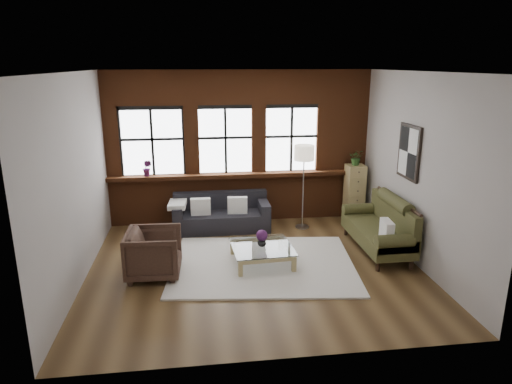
{
  "coord_description": "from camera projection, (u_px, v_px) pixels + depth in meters",
  "views": [
    {
      "loc": [
        -0.9,
        -7.01,
        3.33
      ],
      "look_at": [
        0.1,
        0.6,
        1.15
      ],
      "focal_mm": 32.0,
      "sensor_mm": 36.0,
      "label": 1
    }
  ],
  "objects": [
    {
      "name": "sill_plant",
      "position": [
        147.0,
        168.0,
        9.34
      ],
      "size": [
        0.23,
        0.21,
        0.34
      ],
      "primitive_type": "imported",
      "rotation": [
        0.0,
        0.0,
        -0.39
      ],
      "color": "#521D56",
      "rests_on": "sill_ledge"
    },
    {
      "name": "ceiling",
      "position": [
        255.0,
        72.0,
        6.83
      ],
      "size": [
        5.5,
        5.5,
        0.0
      ],
      "primitive_type": "plane",
      "rotation": [
        3.14,
        0.0,
        0.0
      ],
      "color": "white",
      "rests_on": "ground"
    },
    {
      "name": "drawer_chest",
      "position": [
        354.0,
        193.0,
        9.85
      ],
      "size": [
        0.38,
        0.38,
        1.23
      ],
      "primitive_type": "cube",
      "color": "tan",
      "rests_on": "floor"
    },
    {
      "name": "wall_poster",
      "position": [
        409.0,
        152.0,
        7.83
      ],
      "size": [
        0.05,
        0.74,
        0.94
      ],
      "primitive_type": null,
      "color": "black",
      "rests_on": "wall_right"
    },
    {
      "name": "wall_back",
      "position": [
        240.0,
        147.0,
        9.65
      ],
      "size": [
        5.5,
        0.0,
        5.5
      ],
      "primitive_type": "plane",
      "rotation": [
        1.57,
        0.0,
        0.0
      ],
      "color": "#A9A29D",
      "rests_on": "ground"
    },
    {
      "name": "pillow_a",
      "position": [
        201.0,
        207.0,
        9.17
      ],
      "size": [
        0.4,
        0.14,
        0.34
      ],
      "primitive_type": "cube",
      "rotation": [
        0.0,
        0.0,
        0.01
      ],
      "color": "white",
      "rests_on": "dark_sofa"
    },
    {
      "name": "window_left",
      "position": [
        152.0,
        143.0,
        9.34
      ],
      "size": [
        1.38,
        0.1,
        1.5
      ],
      "primitive_type": null,
      "color": "black",
      "rests_on": "brick_backwall"
    },
    {
      "name": "vintage_settee",
      "position": [
        377.0,
        224.0,
        8.26
      ],
      "size": [
        0.85,
        1.91,
        1.02
      ],
      "primitive_type": null,
      "color": "#3D3C1C",
      "rests_on": "floor"
    },
    {
      "name": "shag_rug",
      "position": [
        263.0,
        264.0,
        7.78
      ],
      "size": [
        3.31,
        2.73,
        0.03
      ],
      "primitive_type": "cube",
      "rotation": [
        0.0,
        0.0,
        -0.11
      ],
      "color": "beige",
      "rests_on": "floor"
    },
    {
      "name": "flowers",
      "position": [
        262.0,
        235.0,
        7.69
      ],
      "size": [
        0.19,
        0.19,
        0.19
      ],
      "primitive_type": "sphere",
      "color": "#521D56",
      "rests_on": "vase"
    },
    {
      "name": "coffee_table",
      "position": [
        262.0,
        255.0,
        7.79
      ],
      "size": [
        1.07,
        1.07,
        0.34
      ],
      "primitive_type": null,
      "rotation": [
        0.0,
        0.0,
        0.06
      ],
      "color": "tan",
      "rests_on": "shag_rug"
    },
    {
      "name": "window_right",
      "position": [
        291.0,
        140.0,
        9.7
      ],
      "size": [
        1.38,
        0.1,
        1.5
      ],
      "primitive_type": null,
      "color": "black",
      "rests_on": "brick_backwall"
    },
    {
      "name": "sill_ledge",
      "position": [
        241.0,
        175.0,
        9.66
      ],
      "size": [
        5.5,
        0.3,
        0.08
      ],
      "primitive_type": "cube",
      "color": "brown",
      "rests_on": "brick_backwall"
    },
    {
      "name": "pillow_b",
      "position": [
        237.0,
        205.0,
        9.26
      ],
      "size": [
        0.41,
        0.18,
        0.34
      ],
      "primitive_type": "cube",
      "rotation": [
        0.0,
        0.0,
        -0.09
      ],
      "color": "white",
      "rests_on": "dark_sofa"
    },
    {
      "name": "pillow_settee",
      "position": [
        387.0,
        230.0,
        7.66
      ],
      "size": [
        0.17,
        0.39,
        0.34
      ],
      "primitive_type": "cube",
      "rotation": [
        0.0,
        0.0,
        -0.09
      ],
      "color": "white",
      "rests_on": "vintage_settee"
    },
    {
      "name": "wall_right",
      "position": [
        418.0,
        170.0,
        7.62
      ],
      "size": [
        0.0,
        5.0,
        5.0
      ],
      "primitive_type": "plane",
      "rotation": [
        1.57,
        0.0,
        -1.57
      ],
      "color": "#A9A29D",
      "rests_on": "ground"
    },
    {
      "name": "wall_front",
      "position": [
        285.0,
        230.0,
        4.89
      ],
      "size": [
        5.5,
        0.0,
        5.5
      ],
      "primitive_type": "plane",
      "rotation": [
        -1.57,
        0.0,
        0.0
      ],
      "color": "#A9A29D",
      "rests_on": "ground"
    },
    {
      "name": "floor",
      "position": [
        255.0,
        267.0,
        7.71
      ],
      "size": [
        5.5,
        5.5,
        0.0
      ],
      "primitive_type": "plane",
      "color": "#4A331B",
      "rests_on": "ground"
    },
    {
      "name": "brick_backwall",
      "position": [
        240.0,
        148.0,
        9.6
      ],
      "size": [
        5.5,
        0.12,
        3.2
      ],
      "primitive_type": null,
      "color": "brown",
      "rests_on": "floor"
    },
    {
      "name": "potted_plant_top",
      "position": [
        356.0,
        157.0,
        9.63
      ],
      "size": [
        0.37,
        0.35,
        0.34
      ],
      "primitive_type": "imported",
      "rotation": [
        0.0,
        0.0,
        -0.32
      ],
      "color": "#2D5923",
      "rests_on": "drawer_chest"
    },
    {
      "name": "armchair",
      "position": [
        154.0,
        253.0,
        7.3
      ],
      "size": [
        0.89,
        0.87,
        0.78
      ],
      "primitive_type": "imported",
      "rotation": [
        0.0,
        0.0,
        1.53
      ],
      "color": "#39261C",
      "rests_on": "floor"
    },
    {
      "name": "floor_lamp",
      "position": [
        303.0,
        184.0,
        9.31
      ],
      "size": [
        0.4,
        0.4,
        1.89
      ],
      "primitive_type": null,
      "color": "#A5A5A8",
      "rests_on": "floor"
    },
    {
      "name": "wall_left",
      "position": [
        75.0,
        181.0,
        6.92
      ],
      "size": [
        0.0,
        5.0,
        5.0
      ],
      "primitive_type": "plane",
      "rotation": [
        1.57,
        0.0,
        1.57
      ],
      "color": "#A9A29D",
      "rests_on": "ground"
    },
    {
      "name": "dark_sofa",
      "position": [
        221.0,
        213.0,
        9.37
      ],
      "size": [
        1.96,
        0.79,
        0.71
      ],
      "primitive_type": null,
      "color": "black",
      "rests_on": "floor"
    },
    {
      "name": "vase",
      "position": [
        262.0,
        242.0,
        7.72
      ],
      "size": [
        0.17,
        0.17,
        0.16
      ],
      "primitive_type": "imported",
      "rotation": [
        0.0,
        0.0,
        -0.14
      ],
      "color": "#B2B2B2",
      "rests_on": "coffee_table"
    },
    {
      "name": "window_mid",
      "position": [
        225.0,
        141.0,
        9.53
      ],
      "size": [
        1.38,
        0.1,
        1.5
      ],
      "primitive_type": null,
      "color": "black",
      "rests_on": "brick_backwall"
    }
  ]
}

